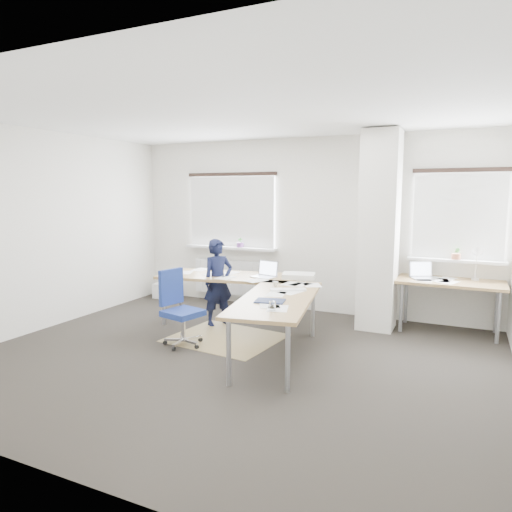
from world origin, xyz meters
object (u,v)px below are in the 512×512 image
at_px(person, 218,282).
at_px(desk_side, 450,284).
at_px(task_chair, 181,324).
at_px(desk_main, 254,288).

bearing_deg(person, desk_side, -38.62).
height_order(desk_side, task_chair, desk_side).
bearing_deg(person, task_chair, -145.76).
distance_m(desk_main, desk_side, 2.71).
relative_size(desk_side, person, 1.11).
xyz_separation_m(desk_main, task_chair, (-0.73, -0.62, -0.42)).
bearing_deg(desk_side, task_chair, -146.11).
relative_size(desk_main, person, 2.22).
height_order(desk_main, desk_side, desk_side).
bearing_deg(desk_side, desk_main, -148.60).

